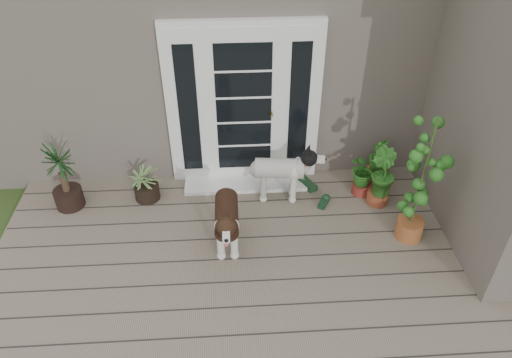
{
  "coord_description": "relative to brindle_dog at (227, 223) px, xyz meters",
  "views": [
    {
      "loc": [
        -0.38,
        -2.69,
        4.1
      ],
      "look_at": [
        -0.1,
        1.75,
        0.7
      ],
      "focal_mm": 33.99,
      "sensor_mm": 36.0,
      "label": 1
    }
  ],
  "objects": [
    {
      "name": "deck",
      "position": [
        0.45,
        -0.87,
        -0.41
      ],
      "size": [
        6.2,
        4.6,
        0.12
      ],
      "primitive_type": "cube",
      "color": "#6B5B4C",
      "rests_on": "ground"
    },
    {
      "name": "house_main",
      "position": [
        0.45,
        3.38,
        1.08
      ],
      "size": [
        7.4,
        4.0,
        3.1
      ],
      "primitive_type": "cube",
      "color": "#665E54",
      "rests_on": "ground"
    },
    {
      "name": "door_unit",
      "position": [
        0.25,
        1.33,
        0.73
      ],
      "size": [
        1.9,
        0.14,
        2.15
      ],
      "primitive_type": "cube",
      "color": "white",
      "rests_on": "deck"
    },
    {
      "name": "door_step",
      "position": [
        0.25,
        1.13,
        -0.32
      ],
      "size": [
        1.6,
        0.4,
        0.05
      ],
      "primitive_type": "cube",
      "color": "white",
      "rests_on": "deck"
    },
    {
      "name": "brindle_dog",
      "position": [
        0.0,
        0.0,
        0.0
      ],
      "size": [
        0.36,
        0.83,
        0.69
      ],
      "primitive_type": null,
      "rotation": [
        0.0,
        0.0,
        3.13
      ],
      "color": "#321D12",
      "rests_on": "deck"
    },
    {
      "name": "white_dog",
      "position": [
        0.66,
        0.83,
        -0.01
      ],
      "size": [
        0.84,
        0.43,
        0.67
      ],
      "primitive_type": null,
      "rotation": [
        0.0,
        0.0,
        -1.67
      ],
      "color": "white",
      "rests_on": "deck"
    },
    {
      "name": "spider_plant",
      "position": [
        -1.02,
        0.92,
        -0.07
      ],
      "size": [
        0.6,
        0.6,
        0.56
      ],
      "primitive_type": null,
      "rotation": [
        0.0,
        0.0,
        0.17
      ],
      "color": "#9AB770",
      "rests_on": "deck"
    },
    {
      "name": "yucca",
      "position": [
        -1.97,
        0.84,
        0.14
      ],
      "size": [
        0.85,
        0.85,
        0.96
      ],
      "primitive_type": null,
      "rotation": [
        0.0,
        0.0,
        -0.34
      ],
      "color": "black",
      "rests_on": "deck"
    },
    {
      "name": "herb_a",
      "position": [
        1.74,
        0.86,
        -0.09
      ],
      "size": [
        0.49,
        0.49,
        0.5
      ],
      "primitive_type": "imported",
      "rotation": [
        0.0,
        0.0,
        0.28
      ],
      "color": "#1A5016",
      "rests_on": "deck"
    },
    {
      "name": "herb_b",
      "position": [
        1.9,
        0.66,
        -0.06
      ],
      "size": [
        0.48,
        0.48,
        0.57
      ],
      "primitive_type": "imported",
      "rotation": [
        0.0,
        0.0,
        1.89
      ],
      "color": "#25641C",
      "rests_on": "deck"
    },
    {
      "name": "herb_c",
      "position": [
        2.01,
        1.13,
        -0.09
      ],
      "size": [
        0.44,
        0.44,
        0.5
      ],
      "primitive_type": "imported",
      "rotation": [
        0.0,
        0.0,
        4.2
      ],
      "color": "#1B5F20",
      "rests_on": "deck"
    },
    {
      "name": "sapling",
      "position": [
        2.11,
        0.03,
        0.48
      ],
      "size": [
        0.53,
        0.53,
        1.64
      ],
      "primitive_type": null,
      "rotation": [
        0.0,
        0.0,
        -0.1
      ],
      "color": "#2A5F1B",
      "rests_on": "deck"
    },
    {
      "name": "clog_left",
      "position": [
        1.07,
        1.03,
        -0.29
      ],
      "size": [
        0.31,
        0.38,
        0.1
      ],
      "primitive_type": null,
      "rotation": [
        0.0,
        0.0,
        0.51
      ],
      "color": "#14331A",
      "rests_on": "deck"
    },
    {
      "name": "clog_right",
      "position": [
        1.22,
        0.66,
        -0.31
      ],
      "size": [
        0.24,
        0.29,
        0.08
      ],
      "primitive_type": null,
      "rotation": [
        0.0,
        0.0,
        -0.52
      ],
      "color": "black",
      "rests_on": "deck"
    }
  ]
}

